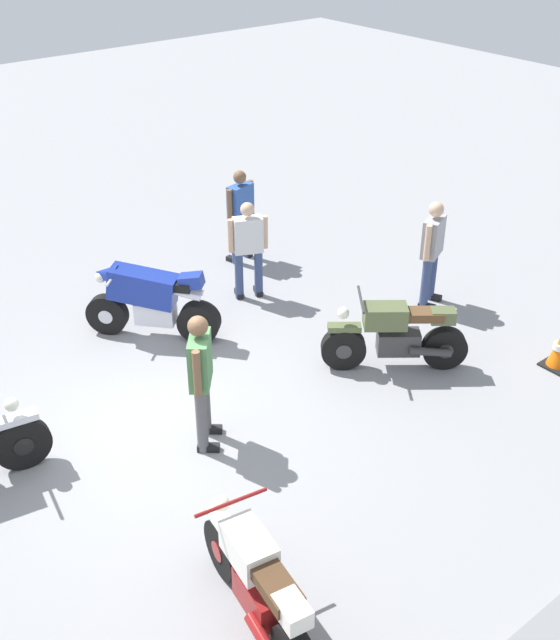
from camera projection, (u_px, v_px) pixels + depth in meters
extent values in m
plane|color=gray|center=(167.00, 429.00, 9.36)|extent=(40.00, 40.00, 0.00)
cylinder|color=black|center=(225.00, 548.00, 7.36)|extent=(0.26, 0.62, 0.60)
cylinder|color=maroon|center=(225.00, 548.00, 7.36)|extent=(0.21, 0.24, 0.21)
cube|color=maroon|center=(260.00, 596.00, 6.76)|extent=(0.37, 0.60, 0.32)
cube|color=white|center=(249.00, 548.00, 6.71)|extent=(0.41, 0.61, 0.30)
cube|color=white|center=(223.00, 523.00, 7.19)|extent=(0.23, 0.46, 0.08)
cube|color=#4C331E|center=(274.00, 583.00, 6.36)|extent=(0.36, 0.63, 0.12)
cube|color=white|center=(292.00, 611.00, 6.14)|extent=(0.27, 0.35, 0.18)
cylinder|color=maroon|center=(231.00, 503.00, 6.83)|extent=(0.70, 0.15, 0.04)
sphere|color=silver|center=(221.00, 504.00, 7.09)|extent=(0.16, 0.16, 0.16)
cylinder|color=black|center=(107.00, 314.00, 11.13)|extent=(0.52, 0.55, 0.60)
cylinder|color=black|center=(199.00, 322.00, 10.94)|extent=(0.57, 0.59, 0.60)
cylinder|color=silver|center=(107.00, 314.00, 11.13)|extent=(0.27, 0.28, 0.21)
cylinder|color=silver|center=(199.00, 322.00, 10.94)|extent=(0.27, 0.28, 0.21)
cube|color=silver|center=(156.00, 312.00, 10.98)|extent=(0.58, 0.60, 0.32)
cube|color=navy|center=(143.00, 287.00, 10.79)|extent=(0.93, 0.97, 0.57)
cone|color=navy|center=(106.00, 274.00, 10.79)|extent=(0.49, 0.49, 0.39)
cube|color=black|center=(170.00, 284.00, 10.70)|extent=(0.60, 0.62, 0.12)
cube|color=navy|center=(191.00, 281.00, 10.62)|extent=(0.40, 0.40, 0.23)
cylinder|color=silver|center=(190.00, 289.00, 10.79)|extent=(0.33, 0.35, 0.17)
cylinder|color=silver|center=(187.00, 295.00, 10.65)|extent=(0.33, 0.35, 0.17)
cylinder|color=silver|center=(115.00, 274.00, 10.76)|extent=(0.54, 0.50, 0.04)
sphere|color=silver|center=(101.00, 277.00, 10.82)|extent=(0.16, 0.16, 0.16)
cylinder|color=black|center=(343.00, 349.00, 10.35)|extent=(0.57, 0.50, 0.60)
cylinder|color=black|center=(444.00, 348.00, 10.36)|extent=(0.57, 0.50, 0.60)
cylinder|color=#333333|center=(343.00, 349.00, 10.35)|extent=(0.28, 0.27, 0.21)
cylinder|color=#333333|center=(444.00, 348.00, 10.36)|extent=(0.28, 0.27, 0.21)
cube|color=#333333|center=(398.00, 342.00, 10.30)|extent=(0.61, 0.57, 0.32)
cube|color=#515B38|center=(385.00, 316.00, 10.10)|extent=(0.64, 0.60, 0.30)
cube|color=#515B38|center=(344.00, 327.00, 10.18)|extent=(0.45, 0.40, 0.08)
cube|color=brown|center=(420.00, 315.00, 10.09)|extent=(0.63, 0.57, 0.12)
cube|color=#515B38|center=(443.00, 316.00, 10.10)|extent=(0.39, 0.37, 0.18)
cylinder|color=#333333|center=(430.00, 352.00, 10.19)|extent=(0.51, 0.43, 0.16)
cylinder|color=#333333|center=(361.00, 299.00, 9.97)|extent=(0.46, 0.57, 0.04)
sphere|color=silver|center=(343.00, 313.00, 10.07)|extent=(0.16, 0.16, 0.16)
cylinder|color=black|center=(23.00, 444.00, 8.64)|extent=(0.65, 0.23, 0.64)
cylinder|color=black|center=(23.00, 444.00, 8.64)|extent=(0.24, 0.18, 0.22)
cube|color=silver|center=(17.00, 419.00, 8.46)|extent=(0.46, 0.23, 0.08)
sphere|color=silver|center=(12.00, 405.00, 8.35)|extent=(0.16, 0.16, 0.16)
cylinder|color=#384772|center=(425.00, 284.00, 11.68)|extent=(0.17, 0.17, 0.83)
cube|color=black|center=(427.00, 306.00, 11.85)|extent=(0.20, 0.28, 0.08)
cylinder|color=#384772|center=(432.00, 275.00, 11.93)|extent=(0.17, 0.17, 0.83)
cube|color=black|center=(433.00, 297.00, 12.10)|extent=(0.20, 0.28, 0.08)
cube|color=#99999E|center=(433.00, 237.00, 11.45)|extent=(0.51, 0.39, 0.59)
cylinder|color=#D8AD8C|center=(428.00, 243.00, 11.22)|extent=(0.12, 0.12, 0.55)
cylinder|color=#D8AD8C|center=(439.00, 229.00, 11.65)|extent=(0.12, 0.12, 0.55)
sphere|color=#D8AD8C|center=(436.00, 209.00, 11.22)|extent=(0.22, 0.22, 0.22)
cylinder|color=#59595B|center=(202.00, 421.00, 8.82)|extent=(0.18, 0.18, 0.84)
cube|color=black|center=(209.00, 447.00, 9.01)|extent=(0.26, 0.24, 0.08)
cylinder|color=#59595B|center=(205.00, 404.00, 9.10)|extent=(0.18, 0.18, 0.84)
cube|color=black|center=(211.00, 429.00, 9.30)|extent=(0.26, 0.24, 0.08)
cube|color=#4C7F4C|center=(200.00, 360.00, 8.59)|extent=(0.47, 0.50, 0.60)
cylinder|color=brown|center=(197.00, 374.00, 8.34)|extent=(0.13, 0.13, 0.56)
cylinder|color=brown|center=(203.00, 345.00, 8.83)|extent=(0.13, 0.13, 0.56)
sphere|color=brown|center=(198.00, 326.00, 8.37)|extent=(0.23, 0.23, 0.23)
cylinder|color=#384772|center=(259.00, 273.00, 12.03)|extent=(0.17, 0.17, 0.78)
cube|color=black|center=(258.00, 291.00, 12.26)|extent=(0.20, 0.28, 0.08)
cylinder|color=#384772|center=(239.00, 275.00, 11.97)|extent=(0.17, 0.17, 0.78)
cube|color=black|center=(239.00, 294.00, 12.20)|extent=(0.20, 0.28, 0.08)
cube|color=silver|center=(248.00, 235.00, 11.66)|extent=(0.49, 0.38, 0.55)
cylinder|color=#D8AD8C|center=(265.00, 232.00, 11.71)|extent=(0.12, 0.12, 0.52)
cylinder|color=#D8AD8C|center=(231.00, 236.00, 11.60)|extent=(0.12, 0.12, 0.52)
sphere|color=#D8AD8C|center=(247.00, 209.00, 11.45)|extent=(0.21, 0.21, 0.21)
cylinder|color=#384772|center=(247.00, 236.00, 13.22)|extent=(0.16, 0.16, 0.79)
cube|color=black|center=(245.00, 253.00, 13.43)|extent=(0.16, 0.28, 0.08)
cylinder|color=#384772|center=(235.00, 242.00, 13.01)|extent=(0.16, 0.16, 0.79)
cube|color=black|center=(233.00, 260.00, 13.22)|extent=(0.16, 0.28, 0.08)
cube|color=#3359A5|center=(240.00, 201.00, 12.77)|extent=(0.48, 0.31, 0.56)
cylinder|color=brown|center=(251.00, 196.00, 12.94)|extent=(0.11, 0.11, 0.53)
cylinder|color=brown|center=(230.00, 205.00, 12.58)|extent=(0.11, 0.11, 0.53)
sphere|color=brown|center=(240.00, 177.00, 12.56)|extent=(0.21, 0.21, 0.21)
cube|color=black|center=(556.00, 365.00, 10.52)|extent=(0.36, 0.36, 0.03)
cone|color=orange|center=(560.00, 349.00, 10.38)|extent=(0.28, 0.28, 0.50)
cylinder|color=white|center=(560.00, 346.00, 10.36)|extent=(0.19, 0.19, 0.08)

